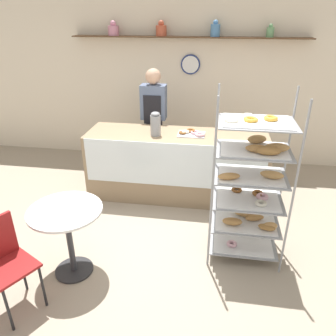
{
  "coord_description": "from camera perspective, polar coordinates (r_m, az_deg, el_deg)",
  "views": [
    {
      "loc": [
        0.53,
        -2.97,
        2.45
      ],
      "look_at": [
        0.0,
        0.42,
        0.8
      ],
      "focal_mm": 35.0,
      "sensor_mm": 36.0,
      "label": 1
    }
  ],
  "objects": [
    {
      "name": "donut_tray_counter",
      "position": [
        4.45,
        4.21,
        6.09
      ],
      "size": [
        0.37,
        0.28,
        0.05
      ],
      "color": "silver",
      "rests_on": "display_counter"
    },
    {
      "name": "cafe_chair",
      "position": [
        3.22,
        -26.76,
        -13.66
      ],
      "size": [
        0.52,
        0.52,
        0.89
      ],
      "rotation": [
        0.0,
        0.0,
        7.36
      ],
      "color": "black",
      "rests_on": "ground_plane"
    },
    {
      "name": "display_counter",
      "position": [
        4.64,
        1.48,
        0.45
      ],
      "size": [
        2.47,
        0.73,
        0.94
      ],
      "color": "#937A5B",
      "rests_on": "ground_plane"
    },
    {
      "name": "back_wall",
      "position": [
        5.73,
        3.48,
        14.68
      ],
      "size": [
        10.0,
        0.3,
        2.7
      ],
      "color": "beige",
      "rests_on": "ground_plane"
    },
    {
      "name": "pastry_rack",
      "position": [
        3.42,
        14.24,
        -2.86
      ],
      "size": [
        0.76,
        0.54,
        1.81
      ],
      "color": "gray",
      "rests_on": "ground_plane"
    },
    {
      "name": "person_worker",
      "position": [
        5.07,
        -2.46,
        8.48
      ],
      "size": [
        0.38,
        0.24,
        1.71
      ],
      "color": "#282833",
      "rests_on": "ground_plane"
    },
    {
      "name": "coffee_carafe",
      "position": [
        4.38,
        -2.19,
        7.67
      ],
      "size": [
        0.14,
        0.14,
        0.32
      ],
      "color": "gray",
      "rests_on": "display_counter"
    },
    {
      "name": "ground_plane",
      "position": [
        3.88,
        -0.98,
        -13.44
      ],
      "size": [
        14.0,
        14.0,
        0.0
      ],
      "primitive_type": "plane",
      "color": "gray"
    },
    {
      "name": "cafe_table",
      "position": [
        3.37,
        -17.12,
        -9.57
      ],
      "size": [
        0.71,
        0.71,
        0.75
      ],
      "color": "#262628",
      "rests_on": "ground_plane"
    }
  ]
}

